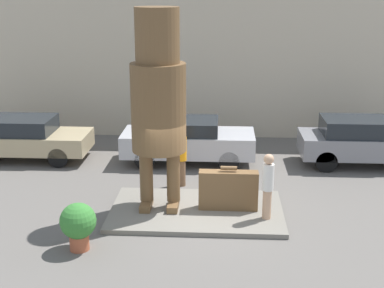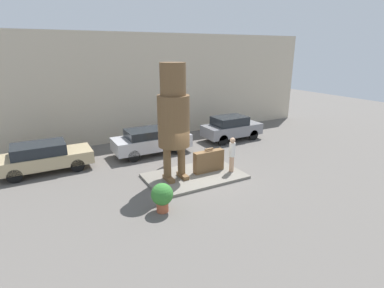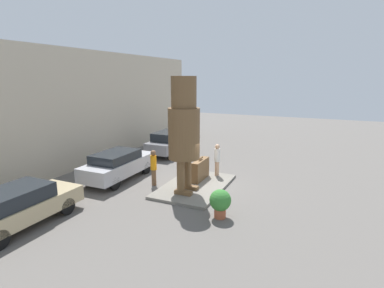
% 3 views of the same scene
% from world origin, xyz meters
% --- Properties ---
extents(ground_plane, '(60.00, 60.00, 0.00)m').
position_xyz_m(ground_plane, '(0.00, 0.00, 0.00)').
color(ground_plane, '#605B56').
extents(pedestal, '(4.64, 2.87, 0.13)m').
position_xyz_m(pedestal, '(0.00, 0.00, 0.07)').
color(pedestal, slate).
rests_on(pedestal, ground_plane).
extents(building_backdrop, '(28.00, 0.60, 7.00)m').
position_xyz_m(building_backdrop, '(0.00, 7.84, 3.50)').
color(building_backdrop, beige).
rests_on(building_backdrop, ground_plane).
extents(statue_figure, '(1.44, 1.44, 5.31)m').
position_xyz_m(statue_figure, '(-1.00, 0.12, 3.23)').
color(statue_figure, brown).
rests_on(statue_figure, pedestal).
extents(giant_suitcase, '(1.59, 0.36, 1.22)m').
position_xyz_m(giant_suitcase, '(0.85, 0.07, 0.67)').
color(giant_suitcase, brown).
rests_on(giant_suitcase, pedestal).
extents(tourist, '(0.30, 0.30, 1.75)m').
position_xyz_m(tourist, '(1.84, -0.50, 1.09)').
color(tourist, tan).
rests_on(tourist, pedestal).
extents(parked_car_tan, '(4.48, 1.81, 1.51)m').
position_xyz_m(parked_car_tan, '(-6.31, 4.29, 0.81)').
color(parked_car_tan, tan).
rests_on(parked_car_tan, ground_plane).
extents(parked_car_silver, '(4.51, 1.80, 1.54)m').
position_xyz_m(parked_car_silver, '(-0.55, 4.25, 0.83)').
color(parked_car_silver, '#B7B7BC').
rests_on(parked_car_silver, ground_plane).
extents(parked_car_grey, '(4.04, 1.74, 1.64)m').
position_xyz_m(parked_car_grey, '(5.29, 4.33, 0.87)').
color(parked_car_grey, gray).
rests_on(parked_car_grey, ground_plane).
extents(planter_pot, '(0.85, 0.85, 1.15)m').
position_xyz_m(planter_pot, '(-2.64, -2.21, 0.67)').
color(planter_pot, '#AD5638').
rests_on(planter_pot, ground_plane).
extents(worker_hivis, '(0.31, 0.31, 1.83)m').
position_xyz_m(worker_hivis, '(-0.56, 2.04, 1.00)').
color(worker_hivis, brown).
rests_on(worker_hivis, ground_plane).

